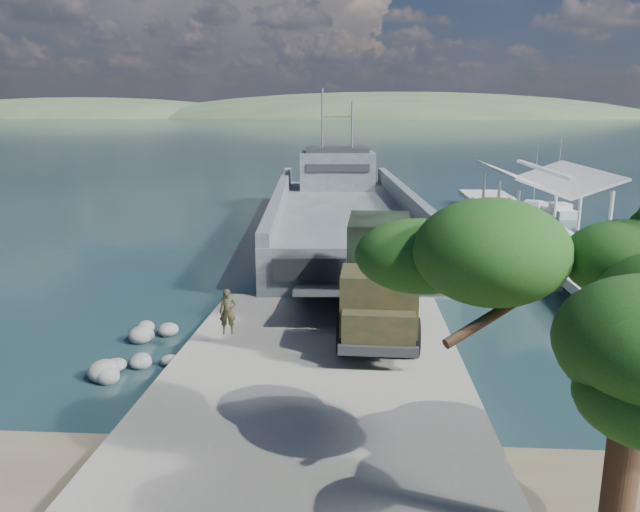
{
  "coord_description": "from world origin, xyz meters",
  "views": [
    {
      "loc": [
        1.36,
        -20.83,
        8.97
      ],
      "look_at": [
        -0.34,
        6.0,
        2.55
      ],
      "focal_mm": 35.0,
      "sensor_mm": 36.0,
      "label": 1
    }
  ],
  "objects_px": {
    "pier": "(543,227)",
    "sailboat_near": "(556,211)",
    "landing_craft": "(343,221)",
    "sailboat_far": "(533,208)",
    "soldier": "(228,322)",
    "overhang_tree": "(601,296)",
    "military_truck": "(379,276)"
  },
  "relations": [
    {
      "from": "military_truck",
      "to": "soldier",
      "type": "distance_m",
      "value": 6.17
    },
    {
      "from": "sailboat_near",
      "to": "overhang_tree",
      "type": "relative_size",
      "value": 0.85
    },
    {
      "from": "overhang_tree",
      "to": "landing_craft",
      "type": "bearing_deg",
      "value": 99.31
    },
    {
      "from": "sailboat_near",
      "to": "overhang_tree",
      "type": "distance_m",
      "value": 45.09
    },
    {
      "from": "pier",
      "to": "military_truck",
      "type": "xyz_separation_m",
      "value": [
        -10.82,
        -15.81,
        0.91
      ]
    },
    {
      "from": "pier",
      "to": "military_truck",
      "type": "relative_size",
      "value": 5.0
    },
    {
      "from": "military_truck",
      "to": "sailboat_far",
      "type": "height_order",
      "value": "sailboat_far"
    },
    {
      "from": "landing_craft",
      "to": "overhang_tree",
      "type": "distance_m",
      "value": 34.57
    },
    {
      "from": "military_truck",
      "to": "sailboat_far",
      "type": "relative_size",
      "value": 1.47
    },
    {
      "from": "pier",
      "to": "landing_craft",
      "type": "height_order",
      "value": "landing_craft"
    },
    {
      "from": "overhang_tree",
      "to": "soldier",
      "type": "bearing_deg",
      "value": 131.26
    },
    {
      "from": "sailboat_near",
      "to": "sailboat_far",
      "type": "bearing_deg",
      "value": 119.86
    },
    {
      "from": "sailboat_far",
      "to": "sailboat_near",
      "type": "bearing_deg",
      "value": -31.17
    },
    {
      "from": "soldier",
      "to": "sailboat_far",
      "type": "xyz_separation_m",
      "value": [
        20.13,
        34.51,
        -1.02
      ]
    },
    {
      "from": "landing_craft",
      "to": "soldier",
      "type": "height_order",
      "value": "landing_craft"
    },
    {
      "from": "soldier",
      "to": "overhang_tree",
      "type": "xyz_separation_m",
      "value": [
        9.09,
        -10.36,
        4.36
      ]
    },
    {
      "from": "landing_craft",
      "to": "sailboat_far",
      "type": "relative_size",
      "value": 6.54
    },
    {
      "from": "pier",
      "to": "military_truck",
      "type": "distance_m",
      "value": 19.18
    },
    {
      "from": "landing_craft",
      "to": "sailboat_far",
      "type": "distance_m",
      "value": 19.95
    },
    {
      "from": "military_truck",
      "to": "soldier",
      "type": "relative_size",
      "value": 5.27
    },
    {
      "from": "sailboat_near",
      "to": "overhang_tree",
      "type": "xyz_separation_m",
      "value": [
        -12.47,
        -43.0,
        5.34
      ]
    },
    {
      "from": "pier",
      "to": "sailboat_near",
      "type": "height_order",
      "value": "sailboat_near"
    },
    {
      "from": "pier",
      "to": "soldier",
      "type": "distance_m",
      "value": 24.51
    },
    {
      "from": "landing_craft",
      "to": "soldier",
      "type": "xyz_separation_m",
      "value": [
        -3.55,
        -23.43,
        0.4
      ]
    },
    {
      "from": "landing_craft",
      "to": "overhang_tree",
      "type": "relative_size",
      "value": 5.0
    },
    {
      "from": "pier",
      "to": "landing_craft",
      "type": "distance_m",
      "value": 13.84
    },
    {
      "from": "soldier",
      "to": "sailboat_near",
      "type": "bearing_deg",
      "value": 46.99
    },
    {
      "from": "sailboat_far",
      "to": "overhang_tree",
      "type": "xyz_separation_m",
      "value": [
        -11.05,
        -44.87,
        5.37
      ]
    },
    {
      "from": "soldier",
      "to": "sailboat_far",
      "type": "distance_m",
      "value": 39.97
    },
    {
      "from": "pier",
      "to": "sailboat_near",
      "type": "xyz_separation_m",
      "value": [
        5.19,
        14.39,
        -1.25
      ]
    },
    {
      "from": "pier",
      "to": "sailboat_far",
      "type": "distance_m",
      "value": 16.74
    },
    {
      "from": "military_truck",
      "to": "soldier",
      "type": "xyz_separation_m",
      "value": [
        -5.55,
        -2.44,
        -1.18
      ]
    }
  ]
}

